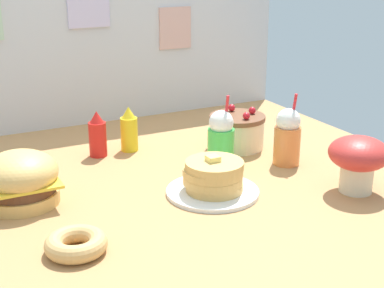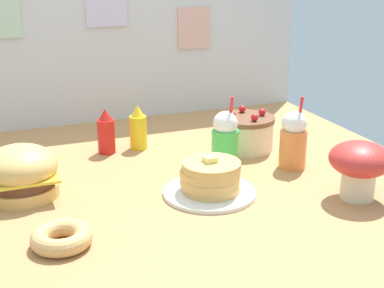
# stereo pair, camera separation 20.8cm
# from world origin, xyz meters

# --- Properties ---
(ground_plane) EXTENTS (2.21, 2.00, 0.02)m
(ground_plane) POSITION_xyz_m (0.00, 0.00, -0.01)
(ground_plane) COLOR #B27F4C
(back_wall) EXTENTS (2.21, 0.04, 0.80)m
(back_wall) POSITION_xyz_m (0.00, 0.99, 0.41)
(back_wall) COLOR silver
(back_wall) RESTS_ON ground_plane
(burger) EXTENTS (0.28, 0.28, 0.20)m
(burger) POSITION_xyz_m (-0.55, 0.12, 0.10)
(burger) COLOR #DBA859
(burger) RESTS_ON ground_plane
(pancake_stack) EXTENTS (0.36, 0.36, 0.15)m
(pancake_stack) POSITION_xyz_m (0.12, -0.13, 0.06)
(pancake_stack) COLOR white
(pancake_stack) RESTS_ON ground_plane
(layer_cake) EXTENTS (0.26, 0.26, 0.19)m
(layer_cake) POSITION_xyz_m (0.48, 0.29, 0.08)
(layer_cake) COLOR beige
(layer_cake) RESTS_ON ground_plane
(ketchup_bottle) EXTENTS (0.08, 0.08, 0.21)m
(ketchup_bottle) POSITION_xyz_m (-0.14, 0.48, 0.10)
(ketchup_bottle) COLOR red
(ketchup_bottle) RESTS_ON ground_plane
(mustard_bottle) EXTENTS (0.08, 0.08, 0.21)m
(mustard_bottle) POSITION_xyz_m (0.01, 0.48, 0.10)
(mustard_bottle) COLOR yellow
(mustard_bottle) RESTS_ON ground_plane
(cream_soda_cup) EXTENTS (0.12, 0.12, 0.32)m
(cream_soda_cup) POSITION_xyz_m (0.29, 0.11, 0.12)
(cream_soda_cup) COLOR green
(cream_soda_cup) RESTS_ON ground_plane
(orange_float_cup) EXTENTS (0.12, 0.12, 0.32)m
(orange_float_cup) POSITION_xyz_m (0.56, 0.01, 0.12)
(orange_float_cup) COLOR orange
(orange_float_cup) RESTS_ON ground_plane
(donut_pink_glaze) EXTENTS (0.20, 0.20, 0.06)m
(donut_pink_glaze) POSITION_xyz_m (-0.48, -0.33, 0.03)
(donut_pink_glaze) COLOR tan
(donut_pink_glaze) RESTS_ON ground_plane
(mushroom_stool) EXTENTS (0.23, 0.23, 0.22)m
(mushroom_stool) POSITION_xyz_m (0.62, -0.36, 0.14)
(mushroom_stool) COLOR beige
(mushroom_stool) RESTS_ON ground_plane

